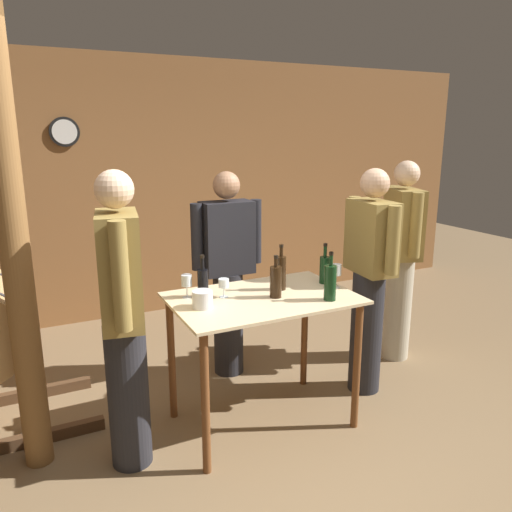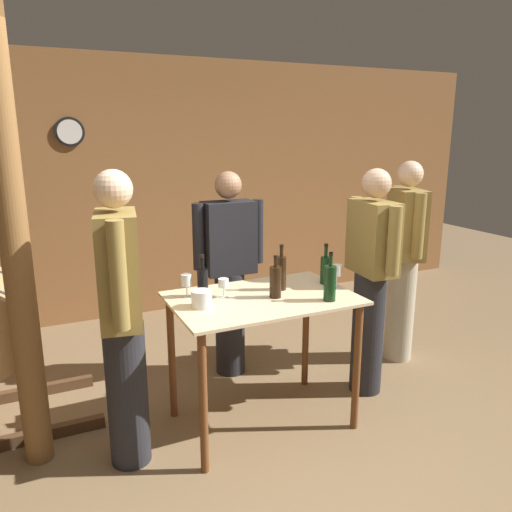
# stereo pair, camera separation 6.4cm
# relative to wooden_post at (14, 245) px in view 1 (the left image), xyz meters

# --- Properties ---
(ground_plane) EXTENTS (14.00, 14.00, 0.00)m
(ground_plane) POSITION_rel_wooden_post_xyz_m (1.28, -0.71, -1.35)
(ground_plane) COLOR brown
(back_wall) EXTENTS (8.40, 0.08, 2.70)m
(back_wall) POSITION_rel_wooden_post_xyz_m (1.28, 2.29, 0.00)
(back_wall) COLOR brown
(back_wall) RESTS_ON ground_plane
(tasting_table) EXTENTS (1.18, 0.78, 0.91)m
(tasting_table) POSITION_rel_wooden_post_xyz_m (1.41, -0.22, -0.60)
(tasting_table) COLOR beige
(tasting_table) RESTS_ON ground_plane
(wooden_post) EXTENTS (0.16, 0.16, 2.70)m
(wooden_post) POSITION_rel_wooden_post_xyz_m (0.00, 0.00, 0.00)
(wooden_post) COLOR brown
(wooden_post) RESTS_ON ground_plane
(wine_bottle_far_left) EXTENTS (0.07, 0.07, 0.28)m
(wine_bottle_far_left) POSITION_rel_wooden_post_xyz_m (1.06, -0.05, -0.34)
(wine_bottle_far_left) COLOR black
(wine_bottle_far_left) RESTS_ON tasting_table
(wine_bottle_left) EXTENTS (0.08, 0.08, 0.28)m
(wine_bottle_left) POSITION_rel_wooden_post_xyz_m (1.48, -0.26, -0.33)
(wine_bottle_left) COLOR black
(wine_bottle_left) RESTS_ON tasting_table
(wine_bottle_center) EXTENTS (0.07, 0.07, 0.31)m
(wine_bottle_center) POSITION_rel_wooden_post_xyz_m (1.59, -0.13, -0.32)
(wine_bottle_center) COLOR black
(wine_bottle_center) RESTS_ON tasting_table
(wine_bottle_right) EXTENTS (0.08, 0.08, 0.31)m
(wine_bottle_right) POSITION_rel_wooden_post_xyz_m (1.76, -0.46, -0.32)
(wine_bottle_right) COLOR black
(wine_bottle_right) RESTS_ON tasting_table
(wine_bottle_far_right) EXTENTS (0.07, 0.07, 0.29)m
(wine_bottle_far_right) POSITION_rel_wooden_post_xyz_m (1.94, -0.14, -0.34)
(wine_bottle_far_right) COLOR black
(wine_bottle_far_right) RESTS_ON tasting_table
(wine_glass_near_left) EXTENTS (0.07, 0.07, 0.15)m
(wine_glass_near_left) POSITION_rel_wooden_post_xyz_m (0.96, -0.02, -0.33)
(wine_glass_near_left) COLOR silver
(wine_glass_near_left) RESTS_ON tasting_table
(wine_glass_near_center) EXTENTS (0.07, 0.07, 0.12)m
(wine_glass_near_center) POSITION_rel_wooden_post_xyz_m (1.18, -0.12, -0.35)
(wine_glass_near_center) COLOR silver
(wine_glass_near_center) RESTS_ON tasting_table
(wine_glass_near_right) EXTENTS (0.07, 0.07, 0.17)m
(wine_glass_near_right) POSITION_rel_wooden_post_xyz_m (1.94, -0.27, -0.32)
(wine_glass_near_right) COLOR silver
(wine_glass_near_right) RESTS_ON tasting_table
(ice_bucket) EXTENTS (0.13, 0.13, 0.11)m
(ice_bucket) POSITION_rel_wooden_post_xyz_m (0.99, -0.24, -0.39)
(ice_bucket) COLOR silver
(ice_bucket) RESTS_ON tasting_table
(person_host) EXTENTS (0.25, 0.59, 1.70)m
(person_host) POSITION_rel_wooden_post_xyz_m (2.32, -0.16, -0.45)
(person_host) COLOR #232328
(person_host) RESTS_ON ground_plane
(person_visitor_with_scarf) EXTENTS (0.59, 0.24, 1.66)m
(person_visitor_with_scarf) POSITION_rel_wooden_post_xyz_m (1.50, 0.57, -0.47)
(person_visitor_with_scarf) COLOR #232328
(person_visitor_with_scarf) RESTS_ON ground_plane
(person_visitor_bearded) EXTENTS (0.34, 0.56, 1.72)m
(person_visitor_bearded) POSITION_rel_wooden_post_xyz_m (2.93, 0.18, -0.44)
(person_visitor_bearded) COLOR #B7AD93
(person_visitor_bearded) RESTS_ON ground_plane
(person_visitor_near_door) EXTENTS (0.29, 0.58, 1.76)m
(person_visitor_near_door) POSITION_rel_wooden_post_xyz_m (0.51, -0.25, -0.42)
(person_visitor_near_door) COLOR #232328
(person_visitor_near_door) RESTS_ON ground_plane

